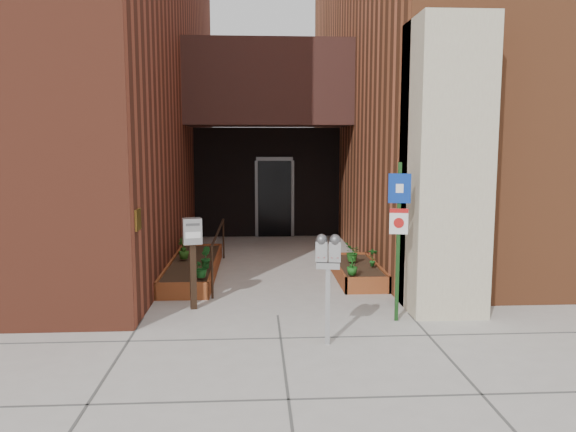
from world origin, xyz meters
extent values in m
plane|color=#9E9991|center=(0.00, 0.00, 0.00)|extent=(80.00, 80.00, 0.00)
cube|color=brown|center=(-6.00, 6.70, 5.00)|extent=(8.00, 14.60, 10.00)
cube|color=brown|center=(6.00, 7.15, 5.00)|extent=(8.00, 13.70, 10.00)
cube|color=#B6A88C|center=(2.55, 0.20, 2.20)|extent=(1.10, 1.20, 4.40)
cube|color=black|center=(0.00, 6.00, 4.00)|extent=(4.20, 2.00, 2.00)
cube|color=black|center=(0.00, 7.40, 1.50)|extent=(4.00, 0.30, 3.00)
cube|color=black|center=(0.20, 7.22, 1.05)|extent=(0.90, 0.06, 2.10)
cube|color=#B79338|center=(-1.99, -0.20, 1.50)|extent=(0.04, 0.30, 0.30)
cube|color=maroon|center=(-1.55, 0.92, 0.15)|extent=(0.90, 0.04, 0.30)
cube|color=maroon|center=(-1.55, 4.48, 0.15)|extent=(0.90, 0.04, 0.30)
cube|color=maroon|center=(-1.98, 2.70, 0.15)|extent=(0.04, 3.60, 0.30)
cube|color=maroon|center=(-1.12, 2.70, 0.15)|extent=(0.04, 3.60, 0.30)
cube|color=black|center=(-1.55, 2.70, 0.13)|extent=(0.82, 3.52, 0.26)
cube|color=maroon|center=(1.60, 1.12, 0.15)|extent=(0.80, 0.04, 0.30)
cube|color=maroon|center=(1.60, 3.28, 0.15)|extent=(0.80, 0.04, 0.30)
cube|color=maroon|center=(1.22, 2.20, 0.15)|extent=(0.04, 2.20, 0.30)
cube|color=maroon|center=(1.98, 2.20, 0.15)|extent=(0.04, 2.20, 0.30)
cube|color=black|center=(1.60, 2.20, 0.13)|extent=(0.72, 2.12, 0.26)
cylinder|color=black|center=(-1.05, 1.00, 0.45)|extent=(0.04, 0.04, 0.90)
cylinder|color=black|center=(-1.05, 4.30, 0.45)|extent=(0.04, 0.04, 0.90)
cylinder|color=black|center=(-1.05, 2.65, 0.88)|extent=(0.04, 3.30, 0.04)
cube|color=#A3A4A6|center=(0.60, -1.24, 0.50)|extent=(0.07, 0.07, 1.00)
cube|color=#A3A4A6|center=(0.60, -1.24, 1.04)|extent=(0.31, 0.16, 0.08)
cube|color=#A3A4A6|center=(0.51, -1.23, 1.22)|extent=(0.16, 0.12, 0.26)
sphere|color=#59595B|center=(0.51, -1.23, 1.36)|extent=(0.15, 0.15, 0.15)
cube|color=white|center=(0.50, -1.28, 1.24)|extent=(0.09, 0.02, 0.05)
cube|color=#B21414|center=(0.50, -1.28, 1.16)|extent=(0.09, 0.02, 0.03)
cube|color=#A3A4A6|center=(0.68, -1.25, 1.22)|extent=(0.16, 0.12, 0.26)
sphere|color=#59595B|center=(0.68, -1.25, 1.36)|extent=(0.15, 0.15, 0.15)
cube|color=white|center=(0.67, -1.30, 1.24)|extent=(0.09, 0.02, 0.05)
cube|color=#B21414|center=(0.67, -1.30, 1.16)|extent=(0.09, 0.02, 0.03)
cube|color=#163B15|center=(1.73, -0.33, 1.15)|extent=(0.06, 0.06, 2.31)
cube|color=navy|center=(1.72, -0.36, 1.94)|extent=(0.31, 0.08, 0.42)
cube|color=white|center=(1.72, -0.37, 1.94)|extent=(0.11, 0.03, 0.13)
cube|color=white|center=(1.72, -0.36, 1.47)|extent=(0.26, 0.07, 0.37)
cube|color=#B21414|center=(1.72, -0.37, 1.62)|extent=(0.26, 0.06, 0.06)
cylinder|color=#B21414|center=(1.72, -0.37, 1.45)|extent=(0.15, 0.04, 0.15)
cube|color=black|center=(-1.30, 0.42, 0.52)|extent=(0.11, 0.11, 1.04)
cube|color=#A4A4A6|center=(-1.30, 0.42, 1.23)|extent=(0.32, 0.27, 0.40)
cube|color=#59595B|center=(-1.27, 0.32, 1.35)|extent=(0.21, 0.06, 0.04)
cube|color=white|center=(-1.27, 0.32, 1.19)|extent=(0.22, 0.06, 0.09)
imported|color=#1C6223|center=(-1.25, 1.26, 0.47)|extent=(0.43, 0.43, 0.34)
imported|color=#17511D|center=(-1.25, 1.97, 0.50)|extent=(0.28, 0.28, 0.40)
imported|color=#295C1A|center=(-1.75, 2.84, 0.48)|extent=(0.24, 0.24, 0.37)
imported|color=#1E5317|center=(-1.83, 3.39, 0.50)|extent=(0.28, 0.28, 0.40)
imported|color=#1B5D1A|center=(1.35, 1.30, 0.47)|extent=(0.20, 0.20, 0.34)
imported|color=#1A5D1D|center=(1.85, 1.96, 0.47)|extent=(0.23, 0.23, 0.34)
imported|color=#1D5F1B|center=(1.54, 2.39, 0.48)|extent=(0.39, 0.39, 0.37)
camera|label=1|loc=(-0.31, -8.17, 2.58)|focal=35.00mm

